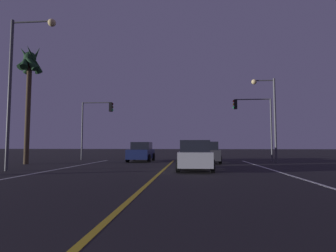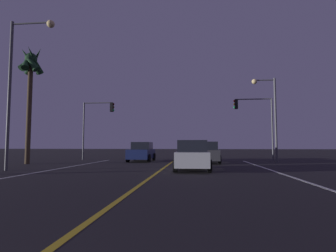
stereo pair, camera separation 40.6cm
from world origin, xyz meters
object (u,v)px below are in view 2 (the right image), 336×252
car_ahead_far (207,153)px  car_oncoming (142,152)px  street_lamp_right_far (269,108)px  car_lead_same_lane (193,156)px  traffic_light_near_left (98,117)px  traffic_light_near_right (254,114)px  street_lamp_left_mid (20,75)px  palm_tree_left_mid (31,71)px

car_ahead_far → car_oncoming: same height
car_ahead_far → street_lamp_right_far: (5.24, 0.98, 3.70)m
car_oncoming → street_lamp_right_far: (10.90, -0.75, 3.70)m
car_lead_same_lane → traffic_light_near_left: bearing=43.6°
traffic_light_near_right → street_lamp_left_mid: size_ratio=0.67×
traffic_light_near_left → palm_tree_left_mid: size_ratio=0.62×
car_ahead_far → traffic_light_near_left: traffic_light_near_left is taller
car_oncoming → street_lamp_left_mid: 11.71m
car_ahead_far → street_lamp_right_far: bearing=-79.4°
car_oncoming → street_lamp_right_far: 11.53m
car_lead_same_lane → traffic_light_near_left: 14.03m
traffic_light_near_left → car_oncoming: bearing=-21.3°
car_ahead_far → traffic_light_near_right: (4.52, 3.59, 3.46)m
traffic_light_near_right → street_lamp_right_far: 2.72m
car_lead_same_lane → car_oncoming: bearing=29.9°
palm_tree_left_mid → car_lead_same_lane: bearing=-16.7°
car_ahead_far → palm_tree_left_mid: palm_tree_left_mid is taller
car_oncoming → palm_tree_left_mid: size_ratio=0.47×
car_oncoming → palm_tree_left_mid: palm_tree_left_mid is taller
car_ahead_far → street_lamp_right_far: 6.49m
car_ahead_far → street_lamp_left_mid: street_lamp_left_mid is taller
car_ahead_far → street_lamp_left_mid: 14.09m
car_ahead_far → street_lamp_left_mid: bearing=125.2°
car_lead_same_lane → palm_tree_left_mid: bearing=73.3°
car_oncoming → street_lamp_left_mid: (-5.22, -9.41, 4.63)m
street_lamp_right_far → palm_tree_left_mid: (-18.93, -3.45, 2.72)m
traffic_light_near_left → street_lamp_right_far: (15.69, -2.62, 0.33)m
traffic_light_near_left → street_lamp_right_far: bearing=-9.5°
car_oncoming → traffic_light_near_right: (10.17, 1.86, 3.46)m
car_oncoming → traffic_light_near_left: traffic_light_near_left is taller
traffic_light_near_left → street_lamp_left_mid: bearing=-92.2°
palm_tree_left_mid → street_lamp_left_mid: bearing=-61.6°
car_ahead_far → street_lamp_right_far: size_ratio=0.61×
car_lead_same_lane → traffic_light_near_left: (-9.39, 9.86, 3.37)m
traffic_light_near_right → traffic_light_near_left: traffic_light_near_right is taller
traffic_light_near_right → traffic_light_near_left: (-14.97, -0.00, -0.10)m
street_lamp_right_far → traffic_light_near_right: bearing=-74.5°
car_ahead_far → car_oncoming: 5.91m
car_oncoming → car_lead_same_lane: (4.59, -8.00, 0.00)m
street_lamp_left_mid → street_lamp_right_far: street_lamp_left_mid is taller
car_oncoming → traffic_light_near_right: traffic_light_near_right is taller
car_lead_same_lane → street_lamp_left_mid: street_lamp_left_mid is taller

